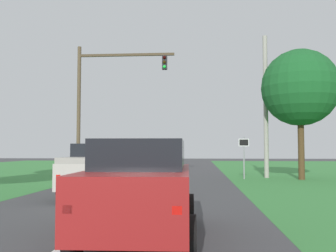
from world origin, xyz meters
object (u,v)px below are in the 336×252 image
red_suv_near (142,186)px  pickup_truck_lead (102,169)px  utility_pole_right (266,106)px  oak_tree_right (300,88)px  traffic_light (101,92)px  keep_moving_sign (244,152)px

red_suv_near → pickup_truck_lead: bearing=110.0°
utility_pole_right → red_suv_near: bearing=-107.2°
pickup_truck_lead → red_suv_near: bearing=-70.0°
oak_tree_right → utility_pole_right: size_ratio=0.86×
pickup_truck_lead → traffic_light: 11.70m
keep_moving_sign → oak_tree_right: bearing=-4.1°
red_suv_near → keep_moving_sign: bearing=76.6°
red_suv_near → oak_tree_right: 17.76m
traffic_light → utility_pole_right: size_ratio=0.96×
keep_moving_sign → oak_tree_right: oak_tree_right is taller
utility_pole_right → traffic_light: bearing=178.3°
red_suv_near → traffic_light: traffic_light is taller
traffic_light → oak_tree_right: bearing=-7.8°
red_suv_near → utility_pole_right: 18.20m
keep_moving_sign → utility_pole_right: bearing=36.8°
keep_moving_sign → oak_tree_right: size_ratio=0.33×
traffic_light → utility_pole_right: (10.48, -0.32, -1.04)m
red_suv_near → oak_tree_right: bearing=65.8°
red_suv_near → traffic_light: 18.69m
traffic_light → keep_moving_sign: bearing=-9.1°
pickup_truck_lead → keep_moving_sign: size_ratio=2.07×
traffic_light → keep_moving_sign: traffic_light is taller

